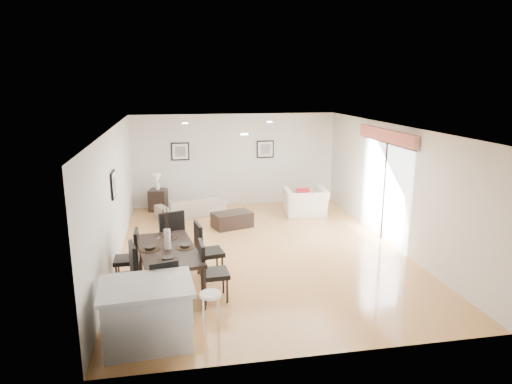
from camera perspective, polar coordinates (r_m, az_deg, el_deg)
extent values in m
plane|color=tan|center=(10.07, 0.58, -7.34)|extent=(8.00, 8.00, 0.00)
cube|color=silver|center=(13.54, -2.61, 4.03)|extent=(6.00, 0.04, 2.70)
cube|color=silver|center=(5.97, 7.96, -8.69)|extent=(6.00, 0.04, 2.70)
cube|color=silver|center=(9.58, -17.31, -0.61)|extent=(0.04, 8.00, 2.70)
cube|color=silver|center=(10.64, 16.67, 0.82)|extent=(0.04, 8.00, 2.70)
cube|color=white|center=(9.45, 0.62, 8.13)|extent=(6.00, 8.00, 0.02)
imported|color=gray|center=(12.67, -8.17, -1.78)|extent=(1.98, 1.38, 0.54)
imported|color=beige|center=(12.65, 6.17, -1.25)|extent=(1.22, 1.09, 0.74)
imported|color=#3C5B27|center=(13.56, 22.09, -1.41)|extent=(0.42, 0.42, 0.64)
cube|color=black|center=(8.12, -10.95, -7.17)|extent=(1.24, 2.02, 0.06)
cylinder|color=black|center=(7.42, -12.92, -12.64)|extent=(0.07, 0.07, 0.72)
cylinder|color=black|center=(9.04, -14.30, -7.84)|extent=(0.07, 0.07, 0.72)
cylinder|color=black|center=(7.54, -6.60, -11.94)|extent=(0.07, 0.07, 0.72)
cylinder|color=black|center=(9.13, -9.15, -7.35)|extent=(0.07, 0.07, 0.72)
cube|color=black|center=(7.84, -16.50, -10.48)|extent=(0.57, 0.57, 0.08)
cube|color=black|center=(7.74, -15.11, -8.27)|extent=(0.17, 0.48, 0.57)
cylinder|color=black|center=(8.10, -17.88, -11.79)|extent=(0.04, 0.04, 0.44)
cylinder|color=black|center=(8.13, -15.21, -11.49)|extent=(0.04, 0.04, 0.44)
cylinder|color=black|center=(7.76, -17.59, -12.92)|extent=(0.04, 0.04, 0.44)
cylinder|color=black|center=(7.80, -14.80, -12.60)|extent=(0.04, 0.04, 0.44)
cube|color=black|center=(8.72, -15.86, -8.16)|extent=(0.45, 0.45, 0.08)
cube|color=black|center=(8.60, -14.69, -6.38)|extent=(0.06, 0.45, 0.53)
cylinder|color=black|center=(8.99, -16.78, -9.22)|extent=(0.03, 0.03, 0.41)
cylinder|color=black|center=(8.95, -14.53, -9.16)|extent=(0.03, 0.03, 0.41)
cylinder|color=black|center=(8.67, -17.02, -10.10)|extent=(0.03, 0.03, 0.41)
cylinder|color=black|center=(8.63, -14.69, -10.05)|extent=(0.03, 0.03, 0.41)
cube|color=black|center=(7.81, -5.23, -10.12)|extent=(0.50, 0.50, 0.08)
cube|color=black|center=(7.67, -6.79, -8.24)|extent=(0.09, 0.47, 0.56)
cylinder|color=black|center=(7.78, -3.61, -12.25)|extent=(0.04, 0.04, 0.43)
cylinder|color=black|center=(7.73, -6.34, -12.49)|extent=(0.04, 0.04, 0.43)
cylinder|color=black|center=(8.10, -4.10, -11.15)|extent=(0.04, 0.04, 0.43)
cylinder|color=black|center=(8.06, -6.71, -11.37)|extent=(0.04, 0.04, 0.43)
cube|color=black|center=(8.68, -5.81, -7.55)|extent=(0.56, 0.56, 0.08)
cube|color=black|center=(8.53, -7.22, -5.80)|extent=(0.14, 0.48, 0.58)
cylinder|color=black|center=(8.65, -4.22, -9.45)|extent=(0.04, 0.04, 0.44)
cylinder|color=black|center=(8.56, -6.68, -9.75)|extent=(0.04, 0.04, 0.44)
cylinder|color=black|center=(8.99, -4.90, -8.56)|extent=(0.04, 0.04, 0.44)
cylinder|color=black|center=(8.90, -7.26, -8.83)|extent=(0.04, 0.04, 0.44)
cube|color=black|center=(7.09, -10.89, -13.16)|extent=(0.53, 0.53, 0.08)
cube|color=black|center=(7.14, -11.36, -10.53)|extent=(0.44, 0.16, 0.52)
cylinder|color=black|center=(7.02, -11.87, -15.70)|extent=(0.03, 0.03, 0.40)
cylinder|color=black|center=(7.32, -12.48, -14.45)|extent=(0.03, 0.03, 0.40)
cylinder|color=black|center=(7.09, -9.06, -15.27)|extent=(0.03, 0.03, 0.40)
cylinder|color=black|center=(7.38, -9.80, -14.06)|extent=(0.03, 0.03, 0.40)
cube|color=black|center=(9.39, -10.84, -5.85)|extent=(0.65, 0.65, 0.09)
cube|color=black|center=(9.08, -10.47, -4.34)|extent=(0.51, 0.23, 0.61)
cylinder|color=black|center=(9.72, -10.02, -6.88)|extent=(0.04, 0.04, 0.47)
cylinder|color=black|center=(9.36, -9.18, -7.65)|extent=(0.04, 0.04, 0.47)
cylinder|color=black|center=(9.61, -12.30, -7.24)|extent=(0.04, 0.04, 0.47)
cylinder|color=black|center=(9.25, -11.54, -8.04)|extent=(0.04, 0.04, 0.47)
cylinder|color=white|center=(8.05, -11.01, -5.79)|extent=(0.12, 0.12, 0.35)
cylinder|color=#311F15|center=(8.10, -8.82, -6.84)|extent=(0.34, 0.34, 0.01)
cylinder|color=black|center=(8.09, -8.82, -6.64)|extent=(0.18, 0.18, 0.05)
cylinder|color=#311F15|center=(8.62, -10.94, -5.66)|extent=(0.34, 0.34, 0.01)
cylinder|color=black|center=(8.62, -10.95, -5.47)|extent=(0.18, 0.18, 0.05)
cylinder|color=#311F15|center=(8.12, -13.10, -7.01)|extent=(0.34, 0.34, 0.01)
cylinder|color=black|center=(8.11, -13.11, -6.81)|extent=(0.18, 0.18, 0.05)
cylinder|color=#311F15|center=(7.59, -10.98, -8.38)|extent=(0.34, 0.34, 0.01)
cylinder|color=black|center=(7.58, -10.99, -8.17)|extent=(0.18, 0.18, 0.05)
cube|color=black|center=(11.61, -2.99, -3.49)|extent=(1.10, 0.85, 0.39)
cube|color=black|center=(13.32, -12.13, -0.99)|extent=(0.57, 0.57, 0.62)
cylinder|color=white|center=(13.23, -12.21, 0.72)|extent=(0.11, 0.11, 0.20)
cone|color=silver|center=(13.18, -12.26, 1.69)|extent=(0.24, 0.24, 0.26)
cube|color=#AA1524|center=(12.47, 5.86, -0.35)|extent=(0.38, 0.18, 0.37)
cube|color=silver|center=(6.79, -13.39, -14.79)|extent=(1.24, 0.97, 0.84)
cube|color=#A8A8AA|center=(6.59, -13.61, -11.36)|extent=(1.35, 1.07, 0.06)
cylinder|color=white|center=(6.67, -5.73, -12.64)|extent=(0.31, 0.31, 0.05)
cylinder|color=silver|center=(6.92, -4.85, -14.66)|extent=(0.02, 0.02, 0.66)
cylinder|color=silver|center=(6.91, -6.62, -14.76)|extent=(0.02, 0.02, 0.66)
cylinder|color=silver|center=(6.73, -6.49, -15.59)|extent=(0.02, 0.02, 0.66)
cylinder|color=silver|center=(6.74, -4.67, -15.48)|extent=(0.02, 0.02, 0.66)
cube|color=black|center=(13.35, -9.45, 5.02)|extent=(0.52, 0.03, 0.52)
cube|color=white|center=(13.35, -9.45, 5.02)|extent=(0.44, 0.04, 0.44)
cube|color=#53544F|center=(13.35, -9.45, 5.02)|extent=(0.30, 0.04, 0.30)
cube|color=black|center=(13.61, 1.17, 5.37)|extent=(0.52, 0.03, 0.52)
cube|color=white|center=(13.61, 1.17, 5.37)|extent=(0.44, 0.04, 0.44)
cube|color=#53544F|center=(13.61, 1.17, 5.37)|extent=(0.30, 0.04, 0.30)
cube|color=black|center=(9.32, -17.39, 0.89)|extent=(0.03, 0.52, 0.52)
cube|color=white|center=(9.32, -17.39, 0.89)|extent=(0.04, 0.44, 0.44)
cube|color=#53544F|center=(9.32, -17.39, 0.89)|extent=(0.04, 0.30, 0.30)
cube|color=white|center=(10.94, 15.80, 0.01)|extent=(0.02, 2.40, 2.25)
cube|color=black|center=(10.93, 15.70, 0.00)|extent=(0.03, 0.05, 2.25)
cube|color=black|center=(10.73, 16.10, 5.95)|extent=(0.03, 2.50, 0.05)
cube|color=maroon|center=(10.70, 15.96, 6.80)|extent=(0.10, 2.70, 0.28)
plane|color=gray|center=(12.24, 24.02, -4.72)|extent=(6.00, 6.00, 0.00)
cube|color=#2D2C2F|center=(12.73, 28.89, -0.37)|extent=(0.08, 5.50, 1.80)
cube|color=brown|center=(14.51, 22.59, 2.23)|extent=(0.35, 0.35, 2.00)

